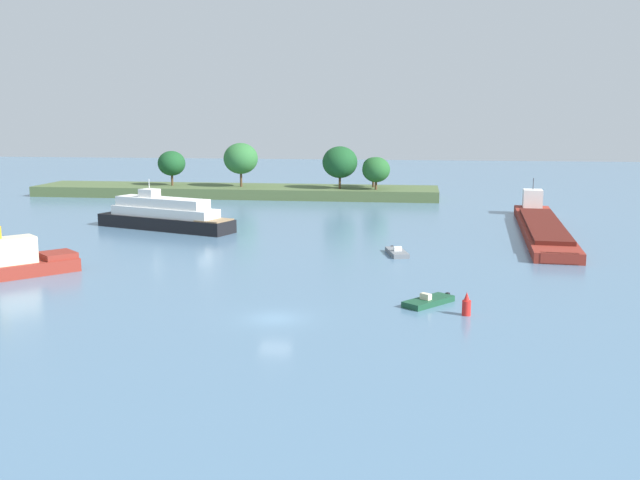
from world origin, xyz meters
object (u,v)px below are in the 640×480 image
object	(u,v)px
tugboat	(20,263)
small_motorboat	(397,252)
channel_buoy_red	(467,305)
white_riverboat	(165,216)
fishing_skiff	(429,301)
cargo_barge	(542,226)

from	to	relation	value
tugboat	small_motorboat	bearing A→B (deg)	23.25
small_motorboat	channel_buoy_red	distance (m)	25.15
small_motorboat	white_riverboat	world-z (taller)	white_riverboat
white_riverboat	fishing_skiff	bearing A→B (deg)	-45.03
fishing_skiff	small_motorboat	size ratio (longest dim) A/B	0.91
fishing_skiff	tugboat	size ratio (longest dim) A/B	0.46
fishing_skiff	small_motorboat	distance (m)	21.65
small_motorboat	white_riverboat	distance (m)	35.43
small_motorboat	white_riverboat	bearing A→B (deg)	156.24
fishing_skiff	white_riverboat	size ratio (longest dim) A/B	0.23
cargo_barge	tugboat	size ratio (longest dim) A/B	3.91
white_riverboat	cargo_barge	bearing A→B (deg)	4.63
small_motorboat	tugboat	bearing A→B (deg)	-156.75
small_motorboat	tugboat	distance (m)	39.76
cargo_barge	channel_buoy_red	size ratio (longest dim) A/B	22.13
cargo_barge	tugboat	distance (m)	65.08
cargo_barge	small_motorboat	world-z (taller)	cargo_barge
small_motorboat	fishing_skiff	bearing A→B (deg)	-81.40
white_riverboat	small_motorboat	bearing A→B (deg)	-23.76
white_riverboat	tugboat	bearing A→B (deg)	-97.86
cargo_barge	tugboat	xyz separation A→B (m)	(-55.42, -34.11, 0.41)
small_motorboat	white_riverboat	size ratio (longest dim) A/B	0.26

